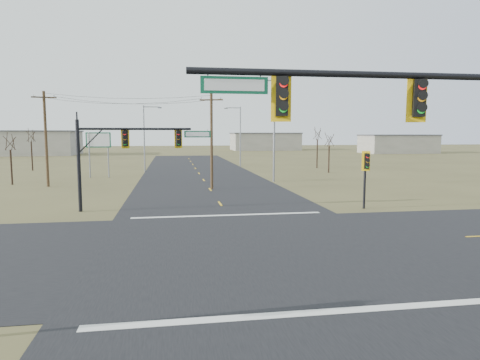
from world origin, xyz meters
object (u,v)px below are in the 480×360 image
streetlight_a (272,125)px  bare_tree_c (329,140)px  mast_arm_far (130,145)px  mast_arm_near (430,126)px  pedestal_signal_ne (366,166)px  bare_tree_b (31,135)px  bare_tree_d (318,133)px  utility_pole_near (212,140)px  bare_tree_a (10,141)px  highway_sign (99,145)px  streetlight_b (239,133)px  utility_pole_far (46,137)px  streetlight_c (146,135)px

streetlight_a → bare_tree_c: (9.88, 9.21, -1.74)m
mast_arm_far → mast_arm_near: bearing=-82.9°
mast_arm_far → pedestal_signal_ne: (15.81, -2.08, -1.45)m
streetlight_a → bare_tree_c: streetlight_a is taller
mast_arm_far → bare_tree_b: (-16.36, 33.69, 0.51)m
mast_arm_near → bare_tree_c: (13.07, 42.08, -1.03)m
mast_arm_near → bare_tree_d: 51.58m
utility_pole_near → streetlight_a: (6.86, 4.96, 1.49)m
mast_arm_near → bare_tree_a: 41.72m
bare_tree_b → bare_tree_c: bare_tree_b is taller
pedestal_signal_ne → mast_arm_near: bearing=-85.7°
highway_sign → streetlight_b: bearing=38.2°
mast_arm_far → bare_tree_a: 21.24m
mast_arm_near → bare_tree_c: bearing=91.0°
mast_arm_far → utility_pole_far: bearing=100.3°
mast_arm_near → streetlight_a: (3.18, 32.87, 0.70)m
mast_arm_near → pedestal_signal_ne: 17.06m
highway_sign → bare_tree_c: size_ratio=0.95×
streetlight_a → highway_sign: bearing=136.5°
streetlight_b → pedestal_signal_ne: bearing=-73.6°
bare_tree_a → bare_tree_c: 37.09m
bare_tree_b → bare_tree_d: bearing=-2.9°
mast_arm_far → bare_tree_d: bare_tree_d is taller
highway_sign → streetlight_c: size_ratio=0.59×
utility_pole_far → bare_tree_d: size_ratio=1.44×
mast_arm_near → utility_pole_near: utility_pole_near is taller
bare_tree_b → bare_tree_a: bearing=-79.5°
streetlight_a → streetlight_b: streetlight_a is taller
mast_arm_far → pedestal_signal_ne: bearing=-29.6°
utility_pole_far → bare_tree_d: utility_pole_far is taller
bare_tree_b → bare_tree_c: size_ratio=1.11×
pedestal_signal_ne → bare_tree_c: bare_tree_c is taller
mast_arm_far → utility_pole_far: 17.10m
bare_tree_b → bare_tree_d: 40.58m
utility_pole_far → bare_tree_c: bearing=16.7°
pedestal_signal_ne → highway_sign: bearing=155.3°
mast_arm_near → mast_arm_far: mast_arm_near is taller
bare_tree_a → bare_tree_d: bearing=21.9°
utility_pole_near → utility_pole_far: 16.21m
streetlight_b → utility_pole_near: bearing=-92.0°
mast_arm_far → bare_tree_c: mast_arm_far is taller
streetlight_c → bare_tree_b: bearing=145.2°
highway_sign → bare_tree_d: (29.77, 9.27, 1.36)m
streetlight_c → bare_tree_c: size_ratio=1.60×
pedestal_signal_ne → highway_sign: (-21.41, 24.46, 0.83)m
bare_tree_b → streetlight_c: bearing=-14.9°
bare_tree_b → highway_sign: bearing=-46.4°
bare_tree_c → bare_tree_d: (1.03, 7.54, 0.80)m
streetlight_b → bare_tree_d: bearing=-9.3°
utility_pole_far → streetlight_b: 31.03m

